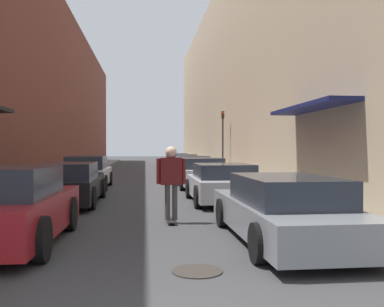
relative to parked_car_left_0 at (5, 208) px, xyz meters
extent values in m
plane|color=#38383A|center=(2.48, 17.04, -0.67)|extent=(122.44, 122.44, 0.00)
cube|color=gray|center=(-1.85, 22.60, -0.61)|extent=(1.80, 55.66, 0.12)
cube|color=gray|center=(6.80, 22.60, -0.61)|extent=(1.80, 55.66, 0.12)
cube|color=brown|center=(-4.75, 22.60, 5.01)|extent=(4.00, 55.66, 11.35)
cube|color=tan|center=(9.70, 22.60, 6.13)|extent=(4.00, 55.66, 13.59)
cube|color=#141947|center=(7.30, 4.51, 2.23)|extent=(1.00, 4.80, 0.12)
cube|color=maroon|center=(0.00, 0.05, -0.14)|extent=(1.91, 4.03, 0.68)
cube|color=#232833|center=(0.00, -0.15, 0.46)|extent=(1.65, 2.11, 0.52)
cylinder|color=black|center=(0.90, 1.29, -0.32)|extent=(0.18, 0.69, 0.69)
cylinder|color=black|center=(0.90, -1.19, -0.32)|extent=(0.18, 0.69, 0.69)
cube|color=black|center=(0.09, 5.64, -0.17)|extent=(1.88, 4.71, 0.63)
cube|color=#232833|center=(0.09, 5.40, 0.37)|extent=(1.63, 2.46, 0.44)
cylinder|color=black|center=(-0.80, 7.09, -0.34)|extent=(0.18, 0.65, 0.65)
cylinder|color=black|center=(0.98, 7.09, -0.34)|extent=(0.18, 0.65, 0.65)
cylinder|color=black|center=(-0.80, 4.19, -0.34)|extent=(0.18, 0.65, 0.65)
cylinder|color=black|center=(0.98, 4.19, -0.34)|extent=(0.18, 0.65, 0.65)
cube|color=silver|center=(0.00, 10.69, -0.17)|extent=(1.73, 4.12, 0.65)
cube|color=#232833|center=(0.00, 10.49, 0.42)|extent=(1.51, 2.15, 0.54)
cylinder|color=black|center=(-0.83, 11.97, -0.35)|extent=(0.18, 0.62, 0.62)
cylinder|color=black|center=(0.84, 11.97, -0.35)|extent=(0.18, 0.62, 0.62)
cylinder|color=black|center=(-0.83, 9.42, -0.35)|extent=(0.18, 0.62, 0.62)
cylinder|color=black|center=(0.84, 9.42, -0.35)|extent=(0.18, 0.62, 0.62)
cube|color=gray|center=(4.92, -0.12, -0.22)|extent=(1.76, 4.80, 0.55)
cube|color=#232833|center=(4.92, -0.36, 0.29)|extent=(1.54, 2.50, 0.48)
cylinder|color=black|center=(4.07, 1.36, -0.36)|extent=(0.18, 0.61, 0.61)
cylinder|color=black|center=(5.77, 1.36, -0.36)|extent=(0.18, 0.61, 0.61)
cylinder|color=black|center=(4.07, -1.60, -0.36)|extent=(0.18, 0.61, 0.61)
cylinder|color=black|center=(5.77, -1.60, -0.36)|extent=(0.18, 0.61, 0.61)
cube|color=#B7B7BC|center=(4.81, 5.41, -0.19)|extent=(1.88, 3.94, 0.60)
cube|color=#232833|center=(4.81, 5.21, 0.33)|extent=(1.66, 2.05, 0.43)
cylinder|color=black|center=(3.89, 6.63, -0.34)|extent=(0.18, 0.66, 0.66)
cylinder|color=black|center=(5.74, 6.63, -0.34)|extent=(0.18, 0.66, 0.66)
cylinder|color=black|center=(3.89, 4.19, -0.34)|extent=(0.18, 0.66, 0.66)
cylinder|color=black|center=(5.74, 4.19, -0.34)|extent=(0.18, 0.66, 0.66)
cube|color=silver|center=(4.80, 10.40, -0.16)|extent=(1.93, 3.95, 0.64)
cube|color=#232833|center=(4.80, 10.21, 0.38)|extent=(1.67, 2.07, 0.45)
cylinder|color=black|center=(3.89, 11.62, -0.33)|extent=(0.18, 0.66, 0.66)
cylinder|color=black|center=(5.71, 11.62, -0.33)|extent=(0.18, 0.66, 0.66)
cylinder|color=black|center=(3.89, 9.19, -0.33)|extent=(0.18, 0.66, 0.66)
cylinder|color=black|center=(5.71, 9.19, -0.33)|extent=(0.18, 0.66, 0.66)
cube|color=maroon|center=(4.94, 15.33, -0.20)|extent=(1.84, 4.64, 0.57)
cube|color=#232833|center=(4.94, 15.10, 0.34)|extent=(1.61, 2.42, 0.51)
cylinder|color=black|center=(4.06, 16.76, -0.34)|extent=(0.18, 0.65, 0.65)
cylinder|color=black|center=(5.83, 16.76, -0.34)|extent=(0.18, 0.65, 0.65)
cylinder|color=black|center=(4.06, 13.90, -0.34)|extent=(0.18, 0.65, 0.65)
cylinder|color=black|center=(5.83, 13.90, -0.34)|extent=(0.18, 0.65, 0.65)
cube|color=#B7B7BC|center=(4.93, 20.76, -0.15)|extent=(2.05, 4.23, 0.70)
cube|color=#232833|center=(4.93, 20.55, 0.40)|extent=(1.76, 2.22, 0.40)
cylinder|color=black|center=(3.99, 22.05, -0.36)|extent=(0.18, 0.61, 0.61)
cylinder|color=black|center=(5.88, 22.05, -0.36)|extent=(0.18, 0.61, 0.61)
cylinder|color=black|center=(3.99, 19.46, -0.36)|extent=(0.18, 0.61, 0.61)
cylinder|color=black|center=(5.88, 19.46, -0.36)|extent=(0.18, 0.61, 0.61)
cube|color=navy|center=(4.92, 26.70, -0.15)|extent=(1.96, 4.68, 0.63)
cube|color=#232833|center=(4.92, 26.47, 0.38)|extent=(1.69, 2.45, 0.43)
cylinder|color=black|center=(4.00, 28.15, -0.31)|extent=(0.18, 0.72, 0.72)
cylinder|color=black|center=(5.84, 28.15, -0.31)|extent=(0.18, 0.72, 0.72)
cylinder|color=black|center=(4.00, 25.26, -0.31)|extent=(0.18, 0.72, 0.72)
cylinder|color=black|center=(5.84, 25.26, -0.31)|extent=(0.18, 0.72, 0.72)
cube|color=black|center=(3.01, 1.95, -0.60)|extent=(0.20, 0.78, 0.02)
cylinder|color=beige|center=(2.93, 2.20, -0.64)|extent=(0.03, 0.06, 0.06)
cylinder|color=beige|center=(3.08, 2.20, -0.64)|extent=(0.03, 0.06, 0.06)
cylinder|color=beige|center=(2.93, 1.70, -0.64)|extent=(0.03, 0.06, 0.06)
cylinder|color=beige|center=(3.08, 1.70, -0.64)|extent=(0.03, 0.06, 0.06)
cylinder|color=#47423D|center=(2.92, 1.95, -0.19)|extent=(0.12, 0.12, 0.80)
cylinder|color=#47423D|center=(3.09, 1.95, -0.19)|extent=(0.12, 0.12, 0.80)
cube|color=maroon|center=(3.01, 1.95, 0.51)|extent=(0.47, 0.21, 0.61)
sphere|color=beige|center=(3.01, 1.95, 0.94)|extent=(0.25, 0.25, 0.25)
cylinder|color=maroon|center=(2.72, 1.95, 0.51)|extent=(0.09, 0.09, 0.58)
cylinder|color=maroon|center=(3.29, 1.95, 0.51)|extent=(0.09, 0.09, 0.58)
cylinder|color=#332D28|center=(3.13, -1.89, -0.66)|extent=(0.70, 0.70, 0.02)
cylinder|color=#2D2D2D|center=(7.23, 18.47, 1.38)|extent=(0.10, 0.10, 3.85)
cube|color=#332D0F|center=(7.23, 18.47, 3.08)|extent=(0.16, 0.16, 0.45)
sphere|color=red|center=(7.23, 18.39, 3.19)|extent=(0.11, 0.11, 0.11)
camera|label=1|loc=(2.42, -7.70, 1.04)|focal=40.00mm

